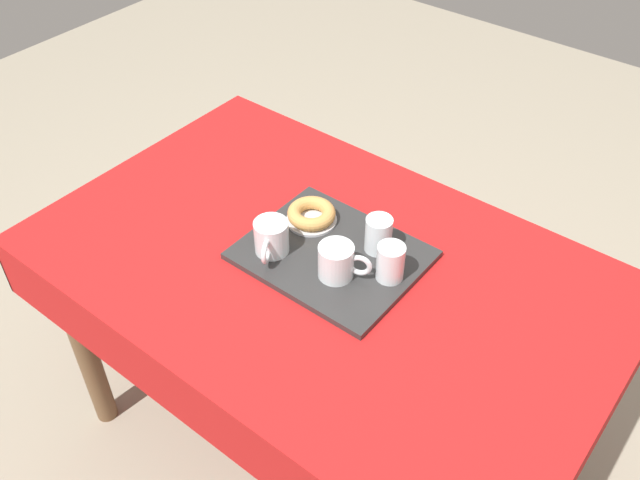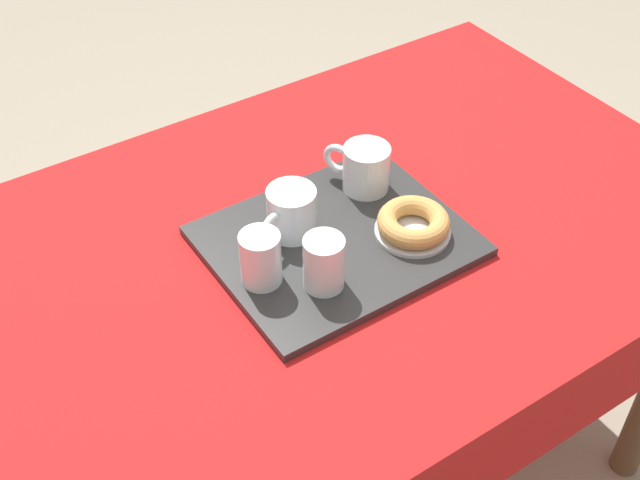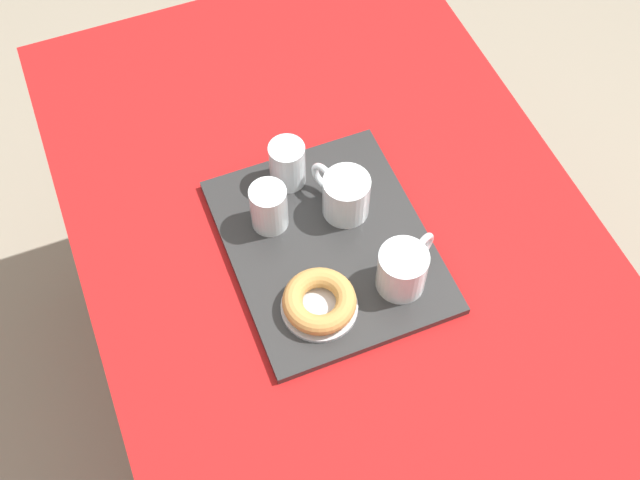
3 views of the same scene
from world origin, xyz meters
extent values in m
plane|color=gray|center=(0.00, 0.00, 0.00)|extent=(6.00, 6.00, 0.00)
cube|color=red|center=(0.00, 0.00, 0.74)|extent=(1.37, 0.88, 0.04)
cube|color=red|center=(0.00, -0.44, 0.65)|extent=(1.37, 0.01, 0.14)
cube|color=red|center=(0.00, 0.44, 0.65)|extent=(1.37, 0.01, 0.14)
cube|color=red|center=(0.68, 0.00, 0.65)|extent=(0.01, 0.88, 0.14)
cylinder|color=brown|center=(0.60, 0.35, 0.36)|extent=(0.06, 0.06, 0.72)
cube|color=#2D2D2D|center=(-0.01, -0.03, 0.77)|extent=(0.41, 0.33, 0.02)
cylinder|color=white|center=(-0.06, 0.03, 0.82)|extent=(0.08, 0.08, 0.08)
cylinder|color=#B27523|center=(-0.06, 0.03, 0.81)|extent=(0.07, 0.07, 0.06)
torus|color=white|center=(-0.11, 0.01, 0.82)|extent=(0.06, 0.03, 0.06)
cylinder|color=white|center=(0.11, 0.05, 0.82)|extent=(0.08, 0.08, 0.08)
cylinder|color=#B27523|center=(0.11, 0.05, 0.81)|extent=(0.07, 0.07, 0.06)
torus|color=white|center=(0.08, 0.10, 0.82)|extent=(0.04, 0.06, 0.06)
cylinder|color=white|center=(-0.16, -0.04, 0.82)|extent=(0.06, 0.06, 0.09)
cylinder|color=silver|center=(-0.16, -0.04, 0.80)|extent=(0.05, 0.05, 0.04)
cylinder|color=white|center=(-0.08, -0.10, 0.82)|extent=(0.06, 0.06, 0.09)
cylinder|color=silver|center=(-0.08, -0.10, 0.79)|extent=(0.05, 0.05, 0.03)
cylinder|color=silver|center=(0.10, -0.09, 0.78)|extent=(0.13, 0.13, 0.01)
torus|color=tan|center=(0.10, -0.09, 0.80)|extent=(0.12, 0.12, 0.03)
camera|label=1|loc=(-0.73, 0.93, 1.88)|focal=38.85mm
camera|label=2|loc=(-0.58, -0.84, 1.68)|focal=46.23mm
camera|label=3|loc=(0.65, -0.31, 1.92)|focal=44.69mm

